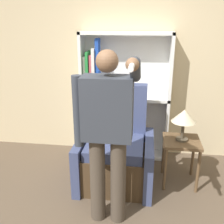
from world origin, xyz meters
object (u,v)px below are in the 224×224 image
Objects in this scene: person_standing at (107,131)px; table_lamp at (184,117)px; bookcase at (115,99)px; armchair at (116,153)px; side_table at (181,148)px.

person_standing is 1.10m from table_lamp.
armchair is at bearing -82.07° from bookcase.
bookcase is 1.09m from table_lamp.
bookcase reaches higher than person_standing.
bookcase is 0.86m from armchair.
person_standing reaches higher than side_table.
bookcase is at bearing 93.97° from person_standing.
person_standing reaches higher than table_lamp.
side_table is 1.51× the size of table_lamp.
table_lamp is (-0.00, -0.00, 0.40)m from side_table.
bookcase is 3.09× the size of side_table.
bookcase is at bearing 143.71° from table_lamp.
table_lamp is (0.78, 0.76, -0.11)m from person_standing.
person_standing is (0.00, -0.71, 0.61)m from armchair.
side_table is at bearing 3.49° from armchair.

